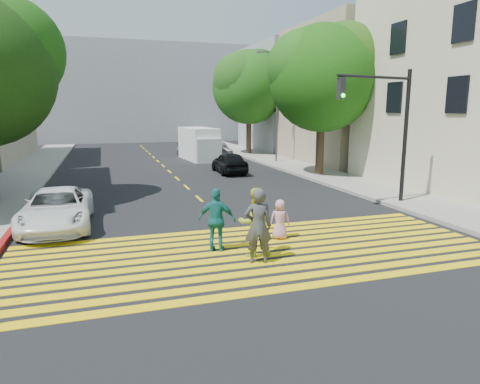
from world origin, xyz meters
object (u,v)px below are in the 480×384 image
tree_right_far (250,83)px  white_van (200,145)px  silver_car (186,147)px  dark_car_parked (217,150)px  white_sedan (57,209)px  tree_right_near (324,73)px  pedestrian_woman (255,222)px  pedestrian_child (280,220)px  pedestrian_extra (217,220)px  pedestrian_man (258,226)px  dark_car_near (229,162)px  traffic_signal (388,119)px

tree_right_far → white_van: bearing=-152.6°
silver_car → dark_car_parked: dark_car_parked is taller
tree_right_far → white_sedan: size_ratio=1.95×
white_sedan → white_van: 20.13m
tree_right_near → pedestrian_woman: tree_right_near is taller
tree_right_far → pedestrian_child: size_ratio=7.40×
pedestrian_child → pedestrian_extra: bearing=32.6°
silver_car → dark_car_parked: (1.88, -3.88, 0.02)m
pedestrian_woman → pedestrian_child: size_ratio=1.52×
pedestrian_man → dark_car_near: pedestrian_man is taller
tree_right_far → pedestrian_man: bearing=-108.4°
pedestrian_man → silver_car: bearing=-83.0°
white_sedan → dark_car_near: (9.02, 10.42, 0.02)m
dark_car_parked → traffic_signal: size_ratio=0.68×
tree_right_near → silver_car: tree_right_near is taller
pedestrian_extra → dark_car_parked: size_ratio=0.48×
pedestrian_child → white_van: (2.24, 21.53, 0.58)m
pedestrian_woman → pedestrian_extra: pedestrian_woman is taller
pedestrian_woman → pedestrian_child: bearing=-134.6°
tree_right_near → traffic_signal: (-1.41, -8.00, -2.42)m
tree_right_far → dark_car_near: size_ratio=2.31×
pedestrian_woman → dark_car_near: pedestrian_woman is taller
dark_car_parked → dark_car_near: bearing=-108.3°
white_sedan → dark_car_near: 13.78m
tree_right_far → pedestrian_man: size_ratio=4.68×
white_sedan → tree_right_near: bearing=29.1°
dark_car_parked → white_van: (-1.78, -1.37, 0.58)m
white_sedan → white_van: (8.83, 18.08, 0.54)m
pedestrian_man → traffic_signal: (7.15, 4.64, 2.58)m
tree_right_far → dark_car_parked: tree_right_far is taller
traffic_signal → tree_right_far: bearing=76.2°
pedestrian_woman → white_sedan: bearing=-39.7°
pedestrian_man → silver_car: size_ratio=0.47×
pedestrian_woman → white_van: bearing=-97.4°
pedestrian_child → silver_car: (2.13, 26.77, -0.02)m
traffic_signal → dark_car_parked: bearing=85.2°
pedestrian_man → pedestrian_child: bearing=-113.7°
dark_car_parked → white_van: size_ratio=0.68×
tree_right_near → pedestrian_extra: (-9.33, -11.42, -5.08)m
pedestrian_woman → silver_car: size_ratio=0.45×
pedestrian_child → dark_car_parked: 23.24m
silver_car → traffic_signal: bearing=108.1°
white_van → traffic_signal: size_ratio=1.00×
traffic_signal → pedestrian_extra: bearing=-166.5°
pedestrian_child → dark_car_near: bearing=-81.1°
tree_right_near → pedestrian_extra: bearing=-129.2°
tree_right_far → silver_car: bearing=152.8°
tree_right_far → white_sedan: tree_right_far is taller
pedestrian_man → pedestrian_child: 2.23m
tree_right_far → silver_car: tree_right_far is taller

